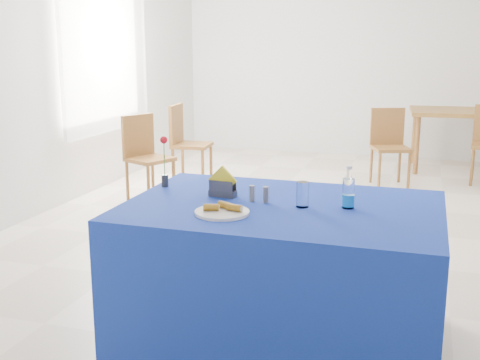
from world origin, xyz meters
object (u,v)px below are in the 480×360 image
(blue_table, at_px, (281,274))
(chair_bg_left, at_px, (389,141))
(plate, at_px, (222,212))
(chair_win_a, at_px, (145,151))
(oak_table, at_px, (468,116))
(chair_win_b, at_px, (185,138))
(water_bottle, at_px, (348,194))

(blue_table, distance_m, chair_bg_left, 3.92)
(plate, xyz_separation_m, chair_win_a, (-1.77, 2.74, -0.27))
(plate, xyz_separation_m, oak_table, (1.40, 5.20, -0.09))
(chair_win_b, bearing_deg, water_bottle, -150.12)
(plate, height_order, water_bottle, water_bottle)
(oak_table, distance_m, chair_bg_left, 1.37)
(oak_table, xyz_separation_m, chair_win_a, (-3.17, -2.46, -0.18))
(chair_bg_left, bearing_deg, plate, -117.93)
(blue_table, xyz_separation_m, oak_table, (1.16, 4.95, 0.30))
(oak_table, bearing_deg, chair_bg_left, -129.80)
(plate, relative_size, chair_win_b, 0.30)
(oak_table, bearing_deg, chair_win_b, -151.21)
(blue_table, height_order, water_bottle, water_bottle)
(water_bottle, bearing_deg, blue_table, -173.55)
(chair_bg_left, xyz_separation_m, chair_win_b, (-2.19, -0.64, 0.02))
(water_bottle, bearing_deg, chair_bg_left, 90.53)
(blue_table, distance_m, chair_win_a, 3.20)
(plate, bearing_deg, water_bottle, 26.89)
(water_bottle, bearing_deg, chair_win_b, 124.51)
(plate, height_order, chair_win_a, chair_win_a)
(water_bottle, relative_size, chair_win_a, 0.25)
(plate, height_order, blue_table, plate)
(blue_table, xyz_separation_m, chair_win_a, (-2.01, 2.49, 0.12))
(oak_table, xyz_separation_m, chair_win_b, (-3.05, -1.68, -0.16))
(water_bottle, xyz_separation_m, chair_bg_left, (-0.04, 3.87, -0.34))
(blue_table, bearing_deg, chair_win_b, 120.09)
(oak_table, distance_m, chair_win_a, 4.01)
(plate, distance_m, chair_win_b, 3.90)
(water_bottle, distance_m, chair_win_b, 3.94)
(chair_bg_left, bearing_deg, oak_table, 29.56)
(chair_win_a, bearing_deg, chair_bg_left, -33.80)
(plate, relative_size, blue_table, 0.17)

